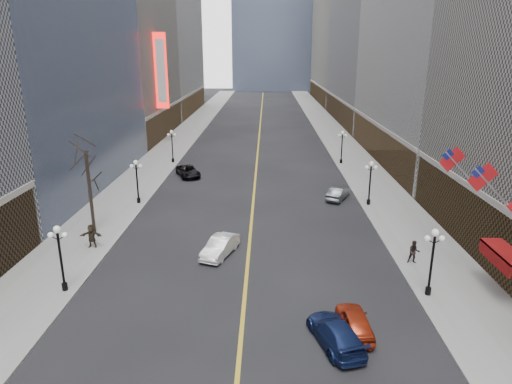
{
  "coord_description": "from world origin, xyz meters",
  "views": [
    {
      "loc": [
        1.32,
        3.67,
        15.15
      ],
      "look_at": [
        0.87,
        23.74,
        8.92
      ],
      "focal_mm": 32.0,
      "sensor_mm": 36.0,
      "label": 1
    }
  ],
  "objects_px": {
    "streetlamp_east_3": "(342,144)",
    "streetlamp_west_3": "(172,143)",
    "streetlamp_east_1": "(433,255)",
    "car_sb_far": "(338,193)",
    "car_nb_mid": "(220,246)",
    "car_sb_mid": "(354,321)",
    "car_nb_far": "(188,171)",
    "streetlamp_east_2": "(370,178)",
    "streetlamp_west_1": "(60,252)",
    "streetlamp_west_2": "(137,177)",
    "car_sb_near": "(336,333)"
  },
  "relations": [
    {
      "from": "car_sb_near",
      "to": "streetlamp_west_3",
      "type": "bearing_deg",
      "value": -84.09
    },
    {
      "from": "streetlamp_east_2",
      "to": "streetlamp_east_3",
      "type": "distance_m",
      "value": 18.0
    },
    {
      "from": "streetlamp_east_2",
      "to": "streetlamp_west_2",
      "type": "relative_size",
      "value": 1.0
    },
    {
      "from": "car_nb_mid",
      "to": "car_sb_far",
      "type": "xyz_separation_m",
      "value": [
        11.19,
        14.15,
        -0.04
      ]
    },
    {
      "from": "streetlamp_east_1",
      "to": "streetlamp_east_2",
      "type": "xyz_separation_m",
      "value": [
        0.0,
        18.0,
        0.0
      ]
    },
    {
      "from": "streetlamp_east_1",
      "to": "car_sb_far",
      "type": "height_order",
      "value": "streetlamp_east_1"
    },
    {
      "from": "car_nb_mid",
      "to": "car_sb_mid",
      "type": "height_order",
      "value": "car_nb_mid"
    },
    {
      "from": "streetlamp_west_1",
      "to": "car_sb_far",
      "type": "bearing_deg",
      "value": 43.95
    },
    {
      "from": "car_sb_mid",
      "to": "streetlamp_west_3",
      "type": "bearing_deg",
      "value": -68.02
    },
    {
      "from": "streetlamp_east_2",
      "to": "streetlamp_west_2",
      "type": "distance_m",
      "value": 23.6
    },
    {
      "from": "streetlamp_east_1",
      "to": "streetlamp_west_3",
      "type": "bearing_deg",
      "value": 123.25
    },
    {
      "from": "streetlamp_west_1",
      "to": "streetlamp_west_2",
      "type": "height_order",
      "value": "same"
    },
    {
      "from": "car_nb_far",
      "to": "car_sb_far",
      "type": "bearing_deg",
      "value": -50.2
    },
    {
      "from": "car_sb_far",
      "to": "streetlamp_west_3",
      "type": "bearing_deg",
      "value": -12.62
    },
    {
      "from": "car_nb_mid",
      "to": "streetlamp_west_2",
      "type": "bearing_deg",
      "value": 147.53
    },
    {
      "from": "streetlamp_east_1",
      "to": "streetlamp_west_3",
      "type": "height_order",
      "value": "same"
    },
    {
      "from": "car_nb_mid",
      "to": "car_sb_far",
      "type": "distance_m",
      "value": 18.03
    },
    {
      "from": "streetlamp_east_1",
      "to": "streetlamp_west_2",
      "type": "relative_size",
      "value": 1.0
    },
    {
      "from": "streetlamp_east_1",
      "to": "car_sb_mid",
      "type": "relative_size",
      "value": 1.12
    },
    {
      "from": "car_sb_far",
      "to": "streetlamp_east_3",
      "type": "bearing_deg",
      "value": -75.09
    },
    {
      "from": "streetlamp_east_1",
      "to": "streetlamp_west_3",
      "type": "xyz_separation_m",
      "value": [
        -23.6,
        36.0,
        0.0
      ]
    },
    {
      "from": "streetlamp_east_3",
      "to": "streetlamp_west_3",
      "type": "relative_size",
      "value": 1.0
    },
    {
      "from": "streetlamp_west_1",
      "to": "car_nb_far",
      "type": "relative_size",
      "value": 0.92
    },
    {
      "from": "car_sb_far",
      "to": "car_nb_mid",
      "type": "bearing_deg",
      "value": 76.53
    },
    {
      "from": "car_sb_near",
      "to": "car_sb_mid",
      "type": "distance_m",
      "value": 1.67
    },
    {
      "from": "streetlamp_east_1",
      "to": "car_nb_mid",
      "type": "height_order",
      "value": "streetlamp_east_1"
    },
    {
      "from": "streetlamp_east_3",
      "to": "car_nb_far",
      "type": "height_order",
      "value": "streetlamp_east_3"
    },
    {
      "from": "streetlamp_west_3",
      "to": "car_nb_mid",
      "type": "distance_m",
      "value": 31.67
    },
    {
      "from": "streetlamp_west_1",
      "to": "streetlamp_west_2",
      "type": "relative_size",
      "value": 1.0
    },
    {
      "from": "streetlamp_east_2",
      "to": "car_sb_mid",
      "type": "bearing_deg",
      "value": -103.95
    },
    {
      "from": "streetlamp_east_2",
      "to": "car_nb_mid",
      "type": "bearing_deg",
      "value": -139.15
    },
    {
      "from": "streetlamp_east_2",
      "to": "streetlamp_west_1",
      "type": "relative_size",
      "value": 1.0
    },
    {
      "from": "streetlamp_west_3",
      "to": "car_nb_far",
      "type": "height_order",
      "value": "streetlamp_west_3"
    },
    {
      "from": "car_sb_near",
      "to": "car_sb_mid",
      "type": "xyz_separation_m",
      "value": [
        1.22,
        1.14,
        0.0
      ]
    },
    {
      "from": "streetlamp_east_3",
      "to": "car_sb_mid",
      "type": "bearing_deg",
      "value": -97.78
    },
    {
      "from": "streetlamp_east_3",
      "to": "car_nb_far",
      "type": "bearing_deg",
      "value": -160.57
    },
    {
      "from": "streetlamp_west_3",
      "to": "car_nb_far",
      "type": "xyz_separation_m",
      "value": [
        3.34,
        -7.15,
        -2.22
      ]
    },
    {
      "from": "car_sb_mid",
      "to": "car_sb_far",
      "type": "bearing_deg",
      "value": -98.73
    },
    {
      "from": "streetlamp_west_3",
      "to": "car_nb_far",
      "type": "bearing_deg",
      "value": -64.94
    },
    {
      "from": "car_nb_far",
      "to": "car_sb_far",
      "type": "height_order",
      "value": "car_sb_far"
    },
    {
      "from": "car_sb_near",
      "to": "car_nb_far",
      "type": "bearing_deg",
      "value": -84.67
    },
    {
      "from": "streetlamp_west_3",
      "to": "car_nb_mid",
      "type": "relative_size",
      "value": 1.03
    },
    {
      "from": "streetlamp_east_3",
      "to": "car_sb_far",
      "type": "height_order",
      "value": "streetlamp_east_3"
    },
    {
      "from": "streetlamp_east_2",
      "to": "car_nb_mid",
      "type": "distance_m",
      "value": 18.62
    },
    {
      "from": "streetlamp_east_2",
      "to": "car_nb_far",
      "type": "bearing_deg",
      "value": 151.82
    },
    {
      "from": "streetlamp_east_2",
      "to": "car_nb_far",
      "type": "xyz_separation_m",
      "value": [
        -20.26,
        10.85,
        -2.22
      ]
    },
    {
      "from": "streetlamp_east_2",
      "to": "streetlamp_west_3",
      "type": "bearing_deg",
      "value": 142.67
    },
    {
      "from": "car_sb_near",
      "to": "car_sb_far",
      "type": "relative_size",
      "value": 1.13
    },
    {
      "from": "car_sb_near",
      "to": "car_nb_mid",
      "type": "bearing_deg",
      "value": -72.99
    },
    {
      "from": "streetlamp_east_1",
      "to": "streetlamp_west_2",
      "type": "xyz_separation_m",
      "value": [
        -23.6,
        18.0,
        0.0
      ]
    }
  ]
}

